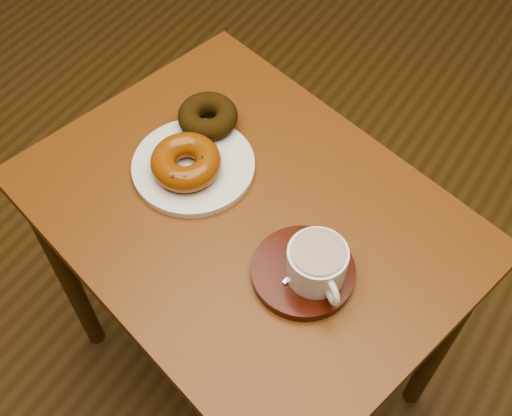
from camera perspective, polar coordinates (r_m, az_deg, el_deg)
The scene contains 8 objects.
ground at distance 1.82m, azimuth 8.01°, elevation -7.81°, with size 6.00×6.00×0.00m, color #543A1A.
cafe_table at distance 1.19m, azimuth -0.80°, elevation -3.26°, with size 0.86×0.72×0.70m.
donut_plate at distance 1.15m, azimuth -5.57°, elevation 3.75°, with size 0.22×0.22×0.01m, color white.
donut_cinnamon at distance 1.19m, azimuth -4.31°, elevation 8.15°, with size 0.11×0.11×0.04m, color #32200A.
donut_caramel at distance 1.12m, azimuth -6.25°, elevation 4.09°, with size 0.17×0.17×0.05m.
saucer at distance 1.02m, azimuth 4.20°, elevation -5.68°, with size 0.17×0.17×0.02m, color #3B1008.
coffee_cup at distance 0.98m, azimuth 5.47°, elevation -4.93°, with size 0.11×0.10×0.07m.
teaspoon at distance 1.03m, azimuth 5.28°, elevation -3.56°, with size 0.02×0.11×0.01m.
Camera 1 is at (0.25, -0.83, 1.60)m, focal length 45.00 mm.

